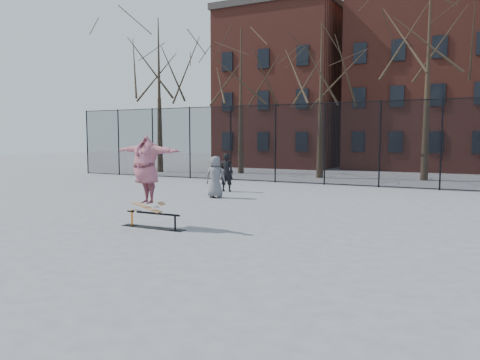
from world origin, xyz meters
The scene contains 9 objects.
ground centered at (0.00, 0.00, 0.00)m, with size 100.00×100.00×0.00m, color slate.
skate_rail centered at (-2.01, 0.39, 0.16)m, with size 1.85×0.28×0.41m.
skateboard centered at (-2.20, 0.39, 0.46)m, with size 0.93×0.22×0.11m, color #A17240, non-canonical shape.
skater centered at (-2.20, 0.39, 1.38)m, with size 2.13×0.58×1.73m, color #563D9A.
bystander_grey centered at (-3.63, 6.32, 0.80)m, with size 0.79×0.51×1.61m, color #5E5E62.
bystander_black centered at (-4.28, 8.34, 0.82)m, with size 0.60×0.39×1.64m, color black.
fence centered at (-0.01, 13.00, 2.05)m, with size 34.03×0.07×4.00m.
tree_row centered at (-0.25, 17.15, 7.36)m, with size 33.66×7.46×10.67m.
rowhouses centered at (0.72, 26.00, 6.06)m, with size 29.00×7.00×13.00m.
Camera 1 is at (5.37, -9.05, 2.31)m, focal length 35.00 mm.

